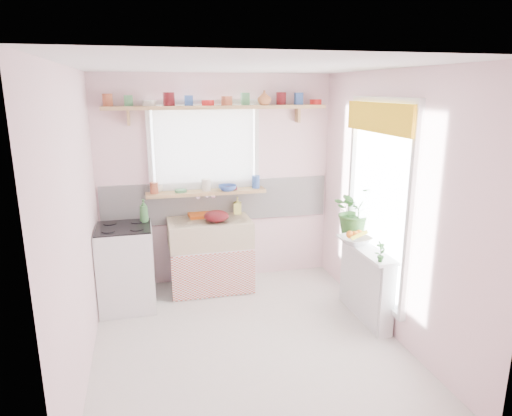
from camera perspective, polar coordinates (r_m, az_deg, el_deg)
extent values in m
plane|color=silver|center=(4.49, -1.04, -16.47)|extent=(3.20, 3.20, 0.00)
plane|color=white|center=(3.85, -1.22, 17.33)|extent=(3.20, 3.20, 0.00)
plane|color=#FFD5DC|center=(5.52, -4.87, 3.43)|extent=(2.80, 0.00, 2.80)
plane|color=#FFD5DC|center=(2.55, 7.12, -10.35)|extent=(2.80, 0.00, 2.80)
plane|color=#FFD5DC|center=(3.93, -21.44, -2.19)|extent=(0.00, 3.20, 3.20)
plane|color=#FFD5DC|center=(4.50, 16.51, 0.29)|extent=(0.00, 3.20, 3.20)
cube|color=white|center=(5.56, -4.79, 0.87)|extent=(2.74, 0.03, 0.50)
cube|color=pink|center=(5.61, -4.74, -1.12)|extent=(2.74, 0.02, 0.12)
cube|color=white|center=(5.43, -6.53, 7.48)|extent=(1.20, 0.01, 1.00)
cube|color=white|center=(5.36, -6.43, 7.40)|extent=(1.15, 0.02, 0.95)
cube|color=white|center=(4.67, 15.23, 0.88)|extent=(0.01, 1.10, 1.90)
cube|color=yellow|center=(4.51, 14.97, 10.87)|extent=(0.03, 1.20, 0.28)
cube|color=white|center=(5.49, -5.69, -7.28)|extent=(0.85, 0.55, 0.55)
cube|color=#CE503C|center=(5.23, -5.23, -8.40)|extent=(0.95, 0.02, 0.53)
cube|color=beige|center=(5.35, -5.80, -3.05)|extent=(0.95, 0.55, 0.30)
cylinder|color=silver|center=(5.48, -6.30, 1.71)|extent=(0.03, 0.22, 0.03)
cube|color=white|center=(5.15, -15.90, -7.21)|extent=(0.58, 0.58, 0.90)
cube|color=black|center=(5.01, -16.26, -2.37)|extent=(0.56, 0.56, 0.02)
cylinder|color=black|center=(4.88, -17.97, -2.77)|extent=(0.14, 0.14, 0.01)
cylinder|color=black|center=(4.86, -14.68, -2.57)|extent=(0.14, 0.14, 0.01)
cylinder|color=black|center=(5.14, -17.79, -1.85)|extent=(0.14, 0.14, 0.01)
cylinder|color=black|center=(5.13, -14.67, -1.67)|extent=(0.14, 0.14, 0.01)
cube|color=white|center=(4.90, 13.56, -9.17)|extent=(0.15, 0.90, 0.75)
cube|color=white|center=(4.75, 13.51, -4.96)|extent=(0.22, 0.95, 0.03)
cube|color=tan|center=(5.40, -6.21, 1.96)|extent=(1.40, 0.22, 0.04)
cube|color=tan|center=(5.29, -4.84, 12.45)|extent=(2.52, 0.24, 0.04)
cylinder|color=#A55133|center=(5.23, -18.06, 12.65)|extent=(0.11, 0.11, 0.12)
cylinder|color=#3F7F4C|center=(5.22, -15.65, 12.82)|extent=(0.11, 0.11, 0.12)
cylinder|color=silver|center=(5.22, -13.22, 12.64)|extent=(0.11, 0.11, 0.06)
cylinder|color=#590F14|center=(5.23, -10.83, 13.10)|extent=(0.11, 0.11, 0.12)
cylinder|color=#3359A5|center=(5.24, -8.43, 13.20)|extent=(0.11, 0.11, 0.12)
cylinder|color=red|center=(5.27, -6.03, 12.96)|extent=(0.11, 0.11, 0.06)
cylinder|color=#A55133|center=(5.30, -3.68, 13.34)|extent=(0.11, 0.11, 0.12)
cylinder|color=#3F7F4C|center=(5.35, -1.36, 13.38)|extent=(0.11, 0.11, 0.12)
cylinder|color=silver|center=(5.40, 0.92, 13.07)|extent=(0.11, 0.11, 0.06)
cylinder|color=#590F14|center=(5.46, 3.16, 13.38)|extent=(0.11, 0.11, 0.12)
cylinder|color=#3359A5|center=(5.52, 5.35, 13.36)|extent=(0.11, 0.11, 0.12)
cylinder|color=red|center=(5.60, 7.47, 13.01)|extent=(0.11, 0.11, 0.06)
cylinder|color=#A55133|center=(5.34, -12.83, 2.41)|extent=(0.11, 0.11, 0.12)
cylinder|color=#3F7F4C|center=(5.35, -9.52, 2.60)|extent=(0.11, 0.11, 0.12)
cylinder|color=silver|center=(5.39, -6.22, 2.48)|extent=(0.11, 0.11, 0.06)
cylinder|color=#590F14|center=(5.44, -2.99, 2.97)|extent=(0.11, 0.11, 0.12)
cylinder|color=#3359A5|center=(5.50, 0.19, 3.13)|extent=(0.11, 0.11, 0.12)
cube|color=orange|center=(5.48, -6.49, -0.78)|extent=(0.39, 0.30, 0.04)
ellipsoid|color=#500D12|center=(5.22, -4.97, -1.02)|extent=(0.36, 0.36, 0.13)
imported|color=#2F5F26|center=(5.03, 12.24, -0.30)|extent=(0.59, 0.54, 0.55)
imported|color=silver|center=(4.80, 12.26, -3.97)|extent=(0.39, 0.39, 0.08)
imported|color=#2C6528|center=(4.35, 15.31, -5.31)|extent=(0.12, 0.10, 0.20)
imported|color=#E1DF64|center=(5.53, -2.33, 0.32)|extent=(0.11, 0.11, 0.20)
imported|color=beige|center=(5.40, -12.14, 2.43)|extent=(0.14, 0.14, 0.09)
imported|color=#365AB0|center=(5.37, -3.58, 2.53)|extent=(0.28, 0.28, 0.07)
imported|color=#B56837|center=(5.34, 1.05, 13.61)|extent=(0.19, 0.19, 0.16)
imported|color=#3C783E|center=(5.09, -13.86, -0.33)|extent=(0.12, 0.12, 0.25)
sphere|color=orange|center=(4.78, 12.30, -3.29)|extent=(0.08, 0.08, 0.08)
sphere|color=orange|center=(4.84, 12.78, -3.12)|extent=(0.08, 0.08, 0.08)
sphere|color=orange|center=(4.78, 11.66, -3.27)|extent=(0.08, 0.08, 0.08)
cylinder|color=yellow|center=(4.75, 12.79, -3.33)|extent=(0.18, 0.04, 0.10)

